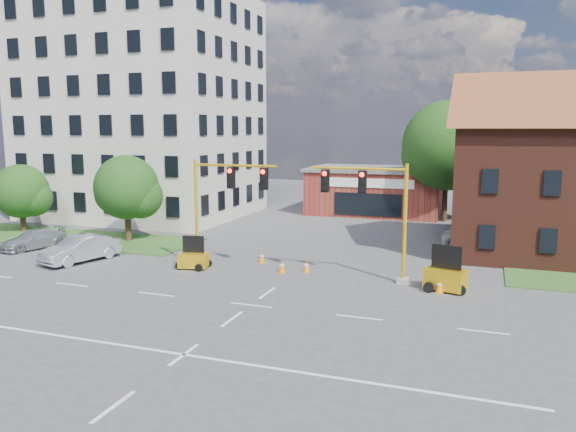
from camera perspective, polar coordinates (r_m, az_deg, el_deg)
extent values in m
plane|color=#464649|center=(25.89, -3.79, -9.02)|extent=(120.00, 120.00, 0.00)
cube|color=#30551F|center=(44.89, -22.50, -1.94)|extent=(22.00, 6.00, 0.08)
cube|color=beige|center=(53.69, -14.43, 10.81)|extent=(18.00, 15.00, 20.00)
cube|color=maroon|center=(53.83, 8.97, 2.44)|extent=(12.00, 8.00, 4.00)
cube|color=slate|center=(53.63, 9.02, 4.73)|extent=(12.40, 8.40, 0.30)
cube|color=white|center=(49.75, 8.13, 3.33)|extent=(8.00, 0.10, 0.80)
cube|color=black|center=(49.97, 8.08, 1.16)|extent=(6.00, 0.10, 2.00)
cylinder|color=#351F13|center=(50.02, 15.67, 2.09)|extent=(0.44, 0.44, 4.62)
sphere|color=#1D4415|center=(49.72, 15.87, 6.90)|extent=(7.64, 7.64, 7.64)
sphere|color=#1D4415|center=(49.98, 17.60, 5.62)|extent=(5.35, 5.35, 5.35)
cylinder|color=#351F13|center=(41.31, -15.95, -0.62)|extent=(0.44, 0.44, 2.74)
sphere|color=#1D4415|center=(40.99, -16.10, 2.81)|extent=(4.51, 4.51, 4.51)
sphere|color=#1D4415|center=(40.78, -14.78, 1.96)|extent=(3.16, 3.16, 3.16)
cylinder|color=#351F13|center=(48.17, -25.32, -0.12)|extent=(0.44, 0.44, 2.24)
sphere|color=#1D4415|center=(47.92, -25.48, 2.29)|extent=(4.16, 4.16, 4.16)
sphere|color=#1D4415|center=(47.60, -24.48, 1.70)|extent=(2.91, 2.91, 2.91)
cube|color=gray|center=(33.60, -9.15, -4.65)|extent=(0.60, 0.60, 0.30)
cylinder|color=yellow|center=(33.04, -9.28, 0.33)|extent=(0.20, 0.20, 6.20)
cylinder|color=yellow|center=(31.61, -5.42, 5.13)|extent=(5.00, 0.14, 0.14)
cube|color=black|center=(31.77, -5.81, 3.88)|extent=(0.40, 0.32, 1.20)
cube|color=black|center=(30.97, -2.45, 3.79)|extent=(0.40, 0.32, 1.20)
sphere|color=#FF0C07|center=(31.58, -5.96, 4.57)|extent=(0.24, 0.24, 0.24)
cube|color=gray|center=(29.88, 11.61, -6.43)|extent=(0.60, 0.60, 0.30)
cylinder|color=yellow|center=(29.25, 11.79, -0.85)|extent=(0.20, 0.20, 6.20)
cylinder|color=yellow|center=(29.35, 7.11, 4.81)|extent=(5.00, 0.14, 0.14)
cube|color=black|center=(29.36, 7.56, 3.43)|extent=(0.40, 0.32, 1.20)
cube|color=black|center=(29.84, 3.80, 3.58)|extent=(0.40, 0.32, 1.20)
sphere|color=#FF0C07|center=(29.15, 7.51, 4.19)|extent=(0.24, 0.24, 0.24)
cube|color=yellow|center=(32.67, -9.55, -4.44)|extent=(1.78, 1.36, 0.80)
cube|color=black|center=(32.47, -9.59, -2.84)|extent=(1.24, 0.35, 0.98)
cube|color=yellow|center=(28.99, 15.73, -6.17)|extent=(2.18, 1.73, 0.96)
cube|color=black|center=(28.73, 15.82, -4.02)|extent=(1.47, 0.51, 1.17)
cube|color=orange|center=(31.42, -0.63, -5.73)|extent=(0.38, 0.38, 0.04)
cone|color=orange|center=(31.34, -0.63, -5.15)|extent=(0.40, 0.40, 0.70)
cylinder|color=white|center=(31.32, -0.63, -5.02)|extent=(0.27, 0.27, 0.09)
cube|color=orange|center=(33.65, -2.67, -4.75)|extent=(0.38, 0.38, 0.04)
cone|color=orange|center=(33.57, -2.68, -4.20)|extent=(0.40, 0.40, 0.70)
cylinder|color=white|center=(33.56, -2.68, -4.09)|extent=(0.27, 0.27, 0.09)
cube|color=orange|center=(31.51, 1.87, -5.69)|extent=(0.38, 0.38, 0.04)
cone|color=orange|center=(31.43, 1.87, -5.11)|extent=(0.40, 0.40, 0.70)
cylinder|color=white|center=(31.42, 1.88, -4.98)|extent=(0.27, 0.27, 0.09)
cube|color=orange|center=(28.61, 15.10, -7.52)|extent=(0.38, 0.38, 0.04)
cone|color=orange|center=(28.52, 15.12, -6.88)|extent=(0.40, 0.40, 0.70)
cylinder|color=white|center=(28.50, 15.13, -6.75)|extent=(0.27, 0.27, 0.09)
imported|color=white|center=(39.26, 19.16, -2.21)|extent=(5.25, 2.45, 1.45)
imported|color=#B0B2B9|center=(36.01, -20.33, -3.14)|extent=(2.90, 5.07, 1.58)
imported|color=#B0B2B9|center=(41.11, -24.39, -2.16)|extent=(3.01, 4.71, 1.27)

